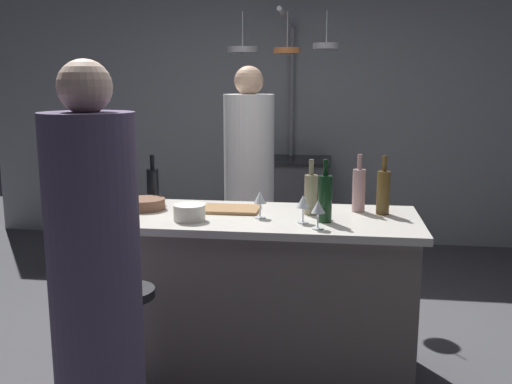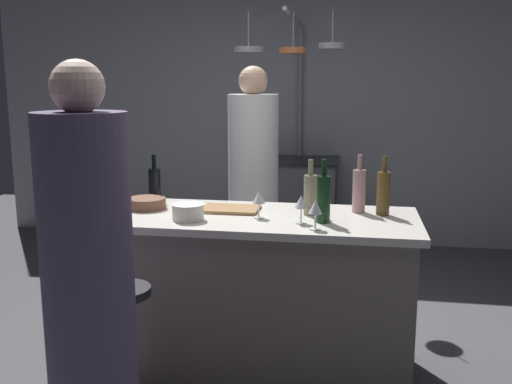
% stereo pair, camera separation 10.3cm
% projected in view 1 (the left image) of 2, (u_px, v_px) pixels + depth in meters
% --- Properties ---
extents(ground_plane, '(9.00, 9.00, 0.00)m').
position_uv_depth(ground_plane, '(252.00, 368.00, 3.29)').
color(ground_plane, '#4C4C51').
extents(back_wall, '(6.40, 0.16, 2.60)m').
position_uv_depth(back_wall, '(293.00, 114.00, 5.82)').
color(back_wall, '#9EA3A8').
rests_on(back_wall, ground_plane).
extents(kitchen_island, '(1.80, 0.72, 0.90)m').
position_uv_depth(kitchen_island, '(252.00, 293.00, 3.20)').
color(kitchen_island, slate).
rests_on(kitchen_island, ground_plane).
extents(stove_range, '(0.80, 0.64, 0.89)m').
position_uv_depth(stove_range, '(288.00, 204.00, 5.59)').
color(stove_range, '#47474C').
rests_on(stove_range, ground_plane).
extents(chef, '(0.36, 0.36, 1.73)m').
position_uv_depth(chef, '(249.00, 195.00, 4.21)').
color(chef, white).
rests_on(chef, ground_plane).
extents(bar_stool_left, '(0.28, 0.28, 0.68)m').
position_uv_depth(bar_stool_left, '(129.00, 351.00, 2.68)').
color(bar_stool_left, '#4C4C51').
rests_on(bar_stool_left, ground_plane).
extents(guest_left, '(0.36, 0.36, 1.70)m').
position_uv_depth(guest_left, '(96.00, 295.00, 2.26)').
color(guest_left, '#594C6B').
rests_on(guest_left, ground_plane).
extents(overhead_pot_rack, '(0.87, 1.33, 2.17)m').
position_uv_depth(overhead_pot_rack, '(286.00, 80.00, 4.94)').
color(overhead_pot_rack, gray).
rests_on(overhead_pot_rack, ground_plane).
extents(potted_plant, '(0.36, 0.36, 0.52)m').
position_uv_depth(potted_plant, '(79.00, 240.00, 4.87)').
color(potted_plant, brown).
rests_on(potted_plant, ground_plane).
extents(cutting_board, '(0.32, 0.22, 0.02)m').
position_uv_depth(cutting_board, '(231.00, 209.00, 3.22)').
color(cutting_board, '#997047').
rests_on(cutting_board, kitchen_island).
extents(pepper_mill, '(0.05, 0.05, 0.21)m').
position_uv_depth(pepper_mill, '(112.00, 192.00, 3.23)').
color(pepper_mill, '#382319').
rests_on(pepper_mill, kitchen_island).
extents(wine_bottle_dark, '(0.07, 0.07, 0.29)m').
position_uv_depth(wine_bottle_dark, '(153.00, 184.00, 3.45)').
color(wine_bottle_dark, black).
rests_on(wine_bottle_dark, kitchen_island).
extents(wine_bottle_white, '(0.07, 0.07, 0.30)m').
position_uv_depth(wine_bottle_white, '(311.00, 194.00, 3.12)').
color(wine_bottle_white, gray).
rests_on(wine_bottle_white, kitchen_island).
extents(wine_bottle_rose, '(0.07, 0.07, 0.32)m').
position_uv_depth(wine_bottle_rose, '(359.00, 189.00, 3.19)').
color(wine_bottle_rose, '#B78C8E').
rests_on(wine_bottle_rose, kitchen_island).
extents(wine_bottle_amber, '(0.07, 0.07, 0.32)m').
position_uv_depth(wine_bottle_amber, '(383.00, 192.00, 3.12)').
color(wine_bottle_amber, brown).
rests_on(wine_bottle_amber, kitchen_island).
extents(wine_bottle_red, '(0.07, 0.07, 0.33)m').
position_uv_depth(wine_bottle_red, '(325.00, 198.00, 2.95)').
color(wine_bottle_red, '#143319').
rests_on(wine_bottle_red, kitchen_island).
extents(wine_glass_near_left_guest, '(0.07, 0.07, 0.15)m').
position_uv_depth(wine_glass_near_left_guest, '(260.00, 199.00, 3.03)').
color(wine_glass_near_left_guest, silver).
rests_on(wine_glass_near_left_guest, kitchen_island).
extents(wine_glass_near_right_guest, '(0.07, 0.07, 0.15)m').
position_uv_depth(wine_glass_near_right_guest, '(318.00, 208.00, 2.80)').
color(wine_glass_near_right_guest, silver).
rests_on(wine_glass_near_right_guest, kitchen_island).
extents(wine_glass_by_chef, '(0.07, 0.07, 0.15)m').
position_uv_depth(wine_glass_by_chef, '(303.00, 203.00, 2.92)').
color(wine_glass_by_chef, silver).
rests_on(wine_glass_by_chef, kitchen_island).
extents(mixing_bowl_ceramic, '(0.16, 0.16, 0.08)m').
position_uv_depth(mixing_bowl_ceramic, '(189.00, 213.00, 2.99)').
color(mixing_bowl_ceramic, silver).
rests_on(mixing_bowl_ceramic, kitchen_island).
extents(mixing_bowl_wooden, '(0.22, 0.22, 0.06)m').
position_uv_depth(mixing_bowl_wooden, '(146.00, 204.00, 3.26)').
color(mixing_bowl_wooden, brown).
rests_on(mixing_bowl_wooden, kitchen_island).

